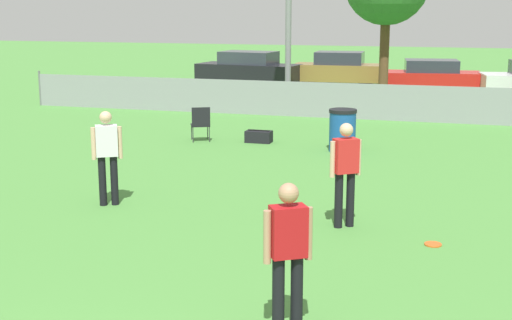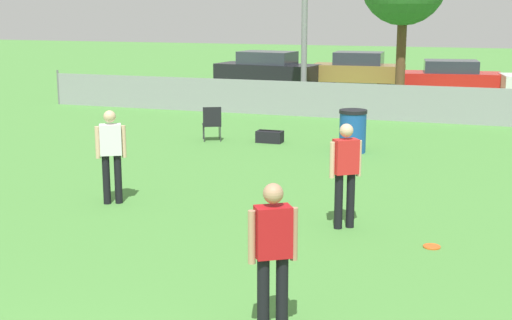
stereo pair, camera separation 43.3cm
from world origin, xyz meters
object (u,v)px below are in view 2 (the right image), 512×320
object	(u,v)px
player_defender_red	(273,250)
parked_car_tan	(358,69)
player_thrower_red	(345,169)
frisbee_disc	(432,247)
parked_car_dark	(267,69)
trash_bin	(353,131)
player_receiver_white	(111,151)
gear_bag_sideline	(270,137)
parked_car_red	(450,77)
folding_chair_sideline	(212,122)

from	to	relation	value
player_defender_red	parked_car_tan	bearing A→B (deg)	66.19
player_thrower_red	parked_car_tan	xyz separation A→B (m)	(-3.71, 20.59, -0.24)
frisbee_disc	player_defender_red	bearing A→B (deg)	-111.29
player_thrower_red	parked_car_dark	world-z (taller)	player_thrower_red
player_thrower_red	trash_bin	xyz separation A→B (m)	(-1.05, 5.93, -0.44)
player_thrower_red	trash_bin	size ratio (longest dim) A/B	1.62
player_receiver_white	parked_car_dark	bearing A→B (deg)	70.08
trash_bin	player_defender_red	bearing A→B (deg)	-83.56
gear_bag_sideline	player_thrower_red	bearing A→B (deg)	-63.08
parked_car_tan	parked_car_red	bearing A→B (deg)	-27.49
frisbee_disc	parked_car_red	distance (m)	19.28
frisbee_disc	parked_car_dark	bearing A→B (deg)	114.11
frisbee_disc	folding_chair_sideline	world-z (taller)	folding_chair_sideline
player_receiver_white	folding_chair_sideline	distance (m)	6.14
player_receiver_white	gear_bag_sideline	size ratio (longest dim) A/B	2.50
parked_car_red	player_thrower_red	bearing A→B (deg)	-98.92
parked_car_tan	trash_bin	bearing A→B (deg)	-82.41
trash_bin	parked_car_tan	xyz separation A→B (m)	(-2.66, 14.66, 0.19)
player_receiver_white	parked_car_dark	xyz separation A→B (m)	(-3.42, 19.41, -0.24)
gear_bag_sideline	parked_car_dark	distance (m)	13.72
folding_chair_sideline	trash_bin	size ratio (longest dim) A/B	0.88
player_defender_red	trash_bin	bearing A→B (deg)	63.88
player_thrower_red	frisbee_disc	bearing A→B (deg)	-56.65
player_defender_red	gear_bag_sideline	xyz separation A→B (m)	(-3.35, 10.41, -0.80)
trash_bin	parked_car_tan	bearing A→B (deg)	100.29
player_defender_red	parked_car_tan	distance (m)	24.81
parked_car_dark	parked_car_tan	xyz separation A→B (m)	(3.86, 1.09, -0.01)
player_thrower_red	player_receiver_white	xyz separation A→B (m)	(-4.15, 0.09, 0.00)
parked_car_tan	player_defender_red	bearing A→B (deg)	-83.94
player_receiver_white	gear_bag_sideline	world-z (taller)	player_receiver_white
parked_car_dark	parked_car_tan	distance (m)	4.01
gear_bag_sideline	parked_car_dark	xyz separation A→B (m)	(-4.28, 13.03, 0.56)
player_thrower_red	parked_car_red	size ratio (longest dim) A/B	0.40
player_receiver_white	player_thrower_red	bearing A→B (deg)	-31.15
player_receiver_white	parked_car_tan	xyz separation A→B (m)	(0.44, 20.50, -0.24)
frisbee_disc	player_thrower_red	bearing A→B (deg)	159.69
trash_bin	gear_bag_sideline	xyz separation A→B (m)	(-2.24, 0.55, -0.36)
player_defender_red	frisbee_disc	xyz separation A→B (m)	(1.33, 3.41, -0.94)
player_defender_red	parked_car_dark	world-z (taller)	player_defender_red
player_receiver_white	parked_car_dark	world-z (taller)	player_receiver_white
player_receiver_white	gear_bag_sideline	xyz separation A→B (m)	(0.86, 6.39, -0.80)
parked_car_dark	parked_car_tan	bearing A→B (deg)	23.26
player_defender_red	parked_car_dark	bearing A→B (deg)	75.47
trash_bin	parked_car_tan	world-z (taller)	parked_car_tan
parked_car_red	parked_car_tan	bearing A→B (deg)	147.29
player_receiver_white	parked_car_dark	distance (m)	19.71
trash_bin	gear_bag_sideline	distance (m)	2.34
player_receiver_white	trash_bin	size ratio (longest dim) A/B	1.62
parked_car_tan	parked_car_dark	bearing A→B (deg)	-166.95
player_thrower_red	folding_chair_sideline	size ratio (longest dim) A/B	1.84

